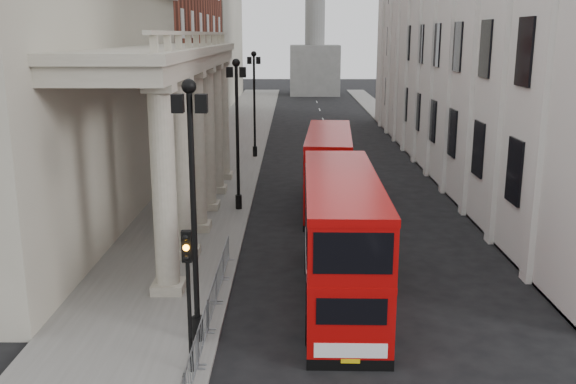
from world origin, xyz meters
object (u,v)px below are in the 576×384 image
at_px(bus_far, 329,168).
at_px(pedestrian_c, 193,186).
at_px(traffic_light, 188,276).
at_px(bus_near, 341,236).
at_px(lamp_post_mid, 237,124).
at_px(pedestrian_b, 169,203).
at_px(lamp_post_south, 193,196).
at_px(pedestrian_a, 192,216).
at_px(lamp_post_north, 254,97).

distance_m(bus_far, pedestrian_c, 8.20).
bearing_deg(traffic_light, bus_near, 50.15).
height_order(lamp_post_mid, pedestrian_b, lamp_post_mid).
relative_size(lamp_post_south, pedestrian_b, 5.36).
xyz_separation_m(lamp_post_south, pedestrian_a, (-1.98, 11.70, -3.99)).
distance_m(lamp_post_mid, bus_far, 5.81).
bearing_deg(pedestrian_a, traffic_light, -93.45).
relative_size(lamp_post_north, pedestrian_a, 5.19).
relative_size(lamp_post_south, bus_far, 0.81).
distance_m(bus_near, bus_far, 13.28).
relative_size(traffic_light, bus_far, 0.42).
height_order(lamp_post_mid, bus_far, lamp_post_mid).
bearing_deg(pedestrian_a, lamp_post_north, 72.35).
height_order(lamp_post_south, bus_far, lamp_post_south).
bearing_deg(bus_near, lamp_post_north, 100.52).
bearing_deg(bus_far, lamp_post_south, -102.99).
xyz_separation_m(bus_far, pedestrian_a, (-7.08, -5.24, -1.36)).
xyz_separation_m(bus_far, pedestrian_c, (-7.99, 1.26, -1.38)).
xyz_separation_m(lamp_post_north, pedestrian_c, (-2.89, -13.81, -4.01)).
distance_m(pedestrian_a, pedestrian_c, 6.56).
height_order(lamp_post_south, lamp_post_mid, same).
bearing_deg(lamp_post_mid, pedestrian_c, 142.80).
bearing_deg(traffic_light, lamp_post_south, 92.84).
bearing_deg(pedestrian_b, lamp_post_south, 99.22).
relative_size(lamp_post_mid, pedestrian_c, 5.34).
bearing_deg(bus_far, lamp_post_mid, -165.85).
distance_m(lamp_post_south, lamp_post_mid, 16.00).
bearing_deg(bus_near, lamp_post_south, -142.07).
xyz_separation_m(traffic_light, bus_near, (4.74, 5.68, -0.66)).
height_order(lamp_post_mid, pedestrian_a, lamp_post_mid).
xyz_separation_m(lamp_post_mid, bus_near, (4.84, -12.34, -2.46)).
xyz_separation_m(traffic_light, pedestrian_c, (-2.99, 20.21, -2.21)).
bearing_deg(traffic_light, pedestrian_a, 98.63).
distance_m(lamp_post_south, traffic_light, 2.71).
relative_size(lamp_post_north, traffic_light, 1.93).
distance_m(lamp_post_south, pedestrian_b, 15.17).
distance_m(lamp_post_mid, pedestrian_c, 5.41).
relative_size(lamp_post_mid, traffic_light, 1.93).
bearing_deg(lamp_post_mid, pedestrian_a, -114.71).
height_order(lamp_post_north, pedestrian_c, lamp_post_north).
distance_m(lamp_post_mid, bus_near, 13.48).
height_order(lamp_post_mid, traffic_light, lamp_post_mid).
distance_m(lamp_post_mid, pedestrian_a, 6.19).
relative_size(traffic_light, pedestrian_b, 2.77).
height_order(traffic_light, pedestrian_b, traffic_light).
bearing_deg(pedestrian_b, bus_far, -167.34).
bearing_deg(lamp_post_mid, pedestrian_b, -153.09).
bearing_deg(lamp_post_north, lamp_post_mid, -90.00).
distance_m(traffic_light, bus_far, 19.62).
distance_m(lamp_post_north, pedestrian_a, 20.79).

